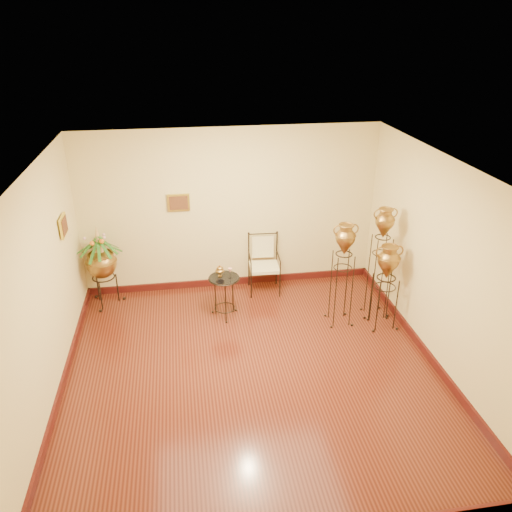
{
  "coord_description": "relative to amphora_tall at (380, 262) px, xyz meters",
  "views": [
    {
      "loc": [
        -0.8,
        -5.37,
        4.34
      ],
      "look_at": [
        0.25,
        1.3,
        1.1
      ],
      "focal_mm": 35.0,
      "sensor_mm": 36.0,
      "label": 1
    }
  ],
  "objects": [
    {
      "name": "planter_urn",
      "position": [
        -4.3,
        1.03,
        -0.14
      ],
      "size": [
        0.95,
        0.95,
        1.43
      ],
      "rotation": [
        0.0,
        0.0,
        -0.28
      ],
      "color": "black",
      "rests_on": "ground"
    },
    {
      "name": "amphora_short",
      "position": [
        0.0,
        -0.29,
        -0.25
      ],
      "size": [
        0.51,
        0.51,
        1.37
      ],
      "rotation": [
        0.0,
        0.0,
        0.25
      ],
      "color": "black",
      "rests_on": "ground"
    },
    {
      "name": "room_shell",
      "position": [
        -2.16,
        -1.11,
        0.79
      ],
      "size": [
        5.02,
        5.02,
        2.81
      ],
      "color": "beige",
      "rests_on": "ground"
    },
    {
      "name": "armchair",
      "position": [
        -1.62,
        1.03,
        -0.43
      ],
      "size": [
        0.6,
        0.56,
        1.01
      ],
      "rotation": [
        0.0,
        0.0,
        -0.06
      ],
      "color": "black",
      "rests_on": "ground"
    },
    {
      "name": "amphora_tall",
      "position": [
        0.0,
        0.0,
        0.0
      ],
      "size": [
        0.44,
        0.44,
        1.84
      ],
      "rotation": [
        0.0,
        0.0,
        -0.26
      ],
      "color": "black",
      "rests_on": "ground"
    },
    {
      "name": "side_table",
      "position": [
        -2.38,
        0.34,
        -0.58
      ],
      "size": [
        0.53,
        0.53,
        0.88
      ],
      "rotation": [
        0.0,
        0.0,
        -0.12
      ],
      "color": "black",
      "rests_on": "ground"
    },
    {
      "name": "amphora_mid",
      "position": [
        -0.63,
        -0.11,
        -0.09
      ],
      "size": [
        0.39,
        0.39,
        1.67
      ],
      "rotation": [
        0.0,
        0.0,
        0.05
      ],
      "color": "black",
      "rests_on": "ground"
    },
    {
      "name": "ground",
      "position": [
        -2.15,
        -1.12,
        -0.94
      ],
      "size": [
        5.0,
        5.0,
        0.0
      ],
      "primitive_type": "plane",
      "color": "#5A2215",
      "rests_on": "ground"
    }
  ]
}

